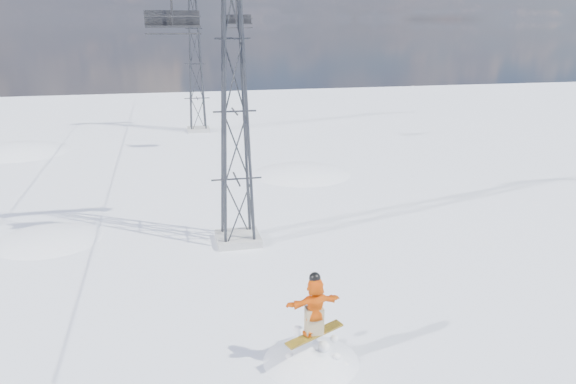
{
  "coord_description": "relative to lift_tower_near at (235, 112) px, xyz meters",
  "views": [
    {
      "loc": [
        -1.88,
        -13.83,
        8.94
      ],
      "look_at": [
        1.9,
        3.3,
        3.53
      ],
      "focal_mm": 35.0,
      "sensor_mm": 36.0,
      "label": 1
    }
  ],
  "objects": [
    {
      "name": "ground",
      "position": [
        -0.8,
        -8.0,
        -5.47
      ],
      "size": [
        120.0,
        120.0,
        0.0
      ],
      "primitive_type": "plane",
      "color": "white",
      "rests_on": "ground"
    },
    {
      "name": "lift_tower_near",
      "position": [
        0.0,
        0.0,
        0.0
      ],
      "size": [
        5.2,
        1.8,
        11.43
      ],
      "color": "#999999",
      "rests_on": "ground"
    },
    {
      "name": "lift_chair_mid",
      "position": [
        2.2,
        15.64,
        3.42
      ],
      "size": [
        1.97,
        0.57,
        2.45
      ],
      "color": "black",
      "rests_on": "ground"
    },
    {
      "name": "lift_tower_far",
      "position": [
        0.0,
        25.0,
        0.0
      ],
      "size": [
        5.2,
        1.8,
        11.43
      ],
      "color": "#999999",
      "rests_on": "ground"
    },
    {
      "name": "snow_terrain",
      "position": [
        -5.57,
        13.24,
        -15.06
      ],
      "size": [
        39.0,
        37.0,
        22.0
      ],
      "color": "white",
      "rests_on": "ground"
    },
    {
      "name": "lift_chair_near",
      "position": [
        -2.2,
        -0.48,
        3.44
      ],
      "size": [
        1.96,
        0.56,
        2.43
      ],
      "color": "black",
      "rests_on": "ground"
    }
  ]
}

